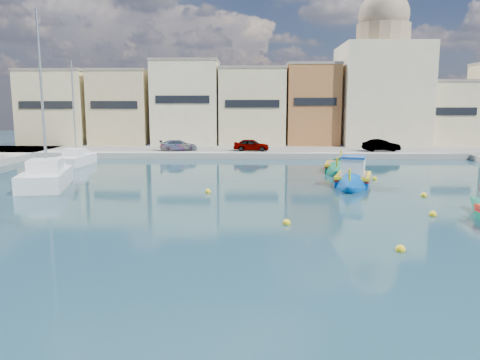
% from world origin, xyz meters
% --- Properties ---
extents(ground, '(160.00, 160.00, 0.00)m').
position_xyz_m(ground, '(0.00, 0.00, 0.00)').
color(ground, '#173846').
rests_on(ground, ground).
extents(north_quay, '(80.00, 8.00, 0.60)m').
position_xyz_m(north_quay, '(0.00, 32.00, 0.30)').
color(north_quay, gray).
rests_on(north_quay, ground).
extents(north_townhouses, '(83.20, 7.87, 10.19)m').
position_xyz_m(north_townhouses, '(6.68, 39.36, 5.00)').
color(north_townhouses, beige).
rests_on(north_townhouses, ground).
extents(church_block, '(10.00, 10.00, 19.10)m').
position_xyz_m(church_block, '(10.00, 40.00, 8.41)').
color(church_block, beige).
rests_on(church_block, ground).
extents(parked_cars, '(25.44, 2.35, 1.27)m').
position_xyz_m(parked_cars, '(-4.45, 30.50, 1.21)').
color(parked_cars, '#4C1919').
rests_on(parked_cars, north_quay).
extents(luzzu_blue_cabin, '(4.51, 8.99, 3.10)m').
position_xyz_m(luzzu_blue_cabin, '(1.22, 12.78, 0.38)').
color(luzzu_blue_cabin, '#0047AA').
rests_on(luzzu_blue_cabin, ground).
extents(luzzu_green, '(3.81, 8.22, 2.51)m').
position_xyz_m(luzzu_green, '(1.45, 19.51, 0.27)').
color(luzzu_green, '#0A7252').
rests_on(luzzu_green, ground).
extents(yacht_north, '(2.32, 7.58, 10.05)m').
position_xyz_m(yacht_north, '(-21.79, 24.50, 0.40)').
color(yacht_north, white).
rests_on(yacht_north, ground).
extents(yacht_midnorth, '(4.57, 9.15, 12.46)m').
position_xyz_m(yacht_midnorth, '(-19.83, 13.23, 0.49)').
color(yacht_midnorth, white).
rests_on(yacht_midnorth, ground).
extents(mooring_buoys, '(21.93, 17.34, 0.36)m').
position_xyz_m(mooring_buoys, '(1.67, 5.49, 0.08)').
color(mooring_buoys, yellow).
rests_on(mooring_buoys, ground).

